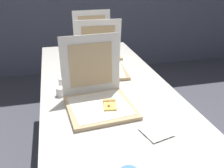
# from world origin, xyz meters

# --- Properties ---
(table) EXTENTS (0.90, 2.09, 0.74)m
(table) POSITION_xyz_m (0.00, 0.57, 0.69)
(table) COLOR beige
(table) RESTS_ON ground
(pizza_box_front) EXTENTS (0.41, 0.42, 0.40)m
(pizza_box_front) POSITION_xyz_m (-0.10, 0.26, 0.80)
(pizza_box_front) COLOR tan
(pizza_box_front) RESTS_ON table
(pizza_box_middle) EXTENTS (0.40, 0.40, 0.40)m
(pizza_box_middle) POSITION_xyz_m (0.02, 0.81, 0.80)
(pizza_box_middle) COLOR tan
(pizza_box_middle) RESTS_ON table
(pizza_box_back) EXTENTS (0.40, 0.43, 0.40)m
(pizza_box_back) POSITION_xyz_m (0.07, 1.24, 0.80)
(pizza_box_back) COLOR tan
(pizza_box_back) RESTS_ON table
(cup_white_near_center) EXTENTS (0.06, 0.06, 0.06)m
(cup_white_near_center) POSITION_xyz_m (-0.32, 0.46, 0.77)
(cup_white_near_center) COLOR white
(cup_white_near_center) RESTS_ON table
(cup_white_mid) EXTENTS (0.06, 0.06, 0.06)m
(cup_white_mid) POSITION_xyz_m (-0.29, 0.61, 0.77)
(cup_white_mid) COLOR white
(cup_white_mid) RESTS_ON table
(napkin_pile) EXTENTS (0.17, 0.16, 0.01)m
(napkin_pile) POSITION_xyz_m (0.13, -0.07, 0.75)
(napkin_pile) COLOR white
(napkin_pile) RESTS_ON table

